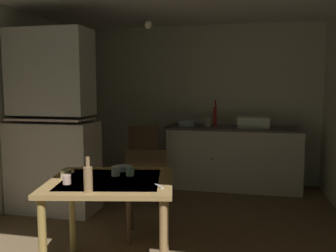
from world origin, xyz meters
name	(u,v)px	position (x,y,z in m)	size (l,w,h in m)	color
ground_plane	(162,229)	(0.00, 0.00, 0.00)	(5.07, 5.07, 0.00)	brown
wall_back	(193,104)	(0.00, 2.09, 1.20)	(3.91, 0.10, 2.40)	beige
hutch_cabinet	(52,128)	(-1.38, 0.28, 0.99)	(1.01, 0.50, 2.12)	beige
counter_cabinet	(233,157)	(0.65, 1.72, 0.45)	(1.90, 0.64, 0.89)	beige
sink_basin	(253,122)	(0.93, 1.72, 0.97)	(0.44, 0.34, 0.15)	silver
hand_pump	(215,115)	(0.38, 1.76, 1.06)	(0.05, 0.27, 0.39)	#B21E19
mixing_bowl_counter	(186,123)	(-0.03, 1.67, 0.93)	(0.26, 0.26, 0.08)	#9EB2C6
stoneware_crock	(208,122)	(0.28, 1.71, 0.96)	(0.10, 0.10, 0.14)	beige
dining_table	(111,193)	(-0.20, -0.91, 0.65)	(1.10, 1.00, 0.76)	olive
chair_far_side	(147,191)	(-0.09, -0.26, 0.48)	(0.48, 0.48, 0.90)	#4B3423
chair_by_counter	(144,157)	(-0.54, 1.19, 0.50)	(0.47, 0.47, 0.94)	#4C3622
serving_bowl_wide	(123,168)	(-0.21, -0.60, 0.78)	(0.14, 0.14, 0.04)	#9EB2C6
teacup_cream	(130,172)	(-0.09, -0.77, 0.79)	(0.07, 0.07, 0.07)	#ADD1C1
mug_tall	(66,174)	(-0.55, -0.96, 0.79)	(0.08, 0.08, 0.07)	beige
mug_dark	(116,171)	(-0.20, -0.79, 0.79)	(0.07, 0.07, 0.08)	white
teacup_mint	(67,180)	(-0.47, -1.10, 0.79)	(0.06, 0.06, 0.07)	tan
glass_bottle	(88,178)	(-0.22, -1.26, 0.85)	(0.06, 0.06, 0.24)	olive
table_knife	(70,174)	(-0.59, -0.83, 0.76)	(0.18, 0.02, 0.01)	silver
teaspoon_near_bowl	(159,186)	(0.21, -1.02, 0.76)	(0.13, 0.02, 0.01)	beige
pendant_bulb	(149,25)	(-0.20, 0.22, 2.11)	(0.08, 0.08, 0.08)	#F9EFCC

